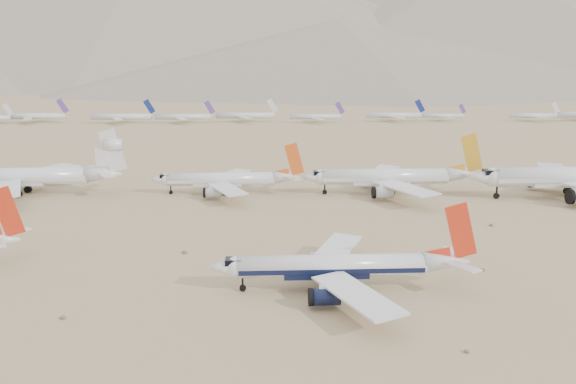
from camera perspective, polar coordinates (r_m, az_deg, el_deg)
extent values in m
plane|color=#8A7150|center=(99.56, 6.22, -8.54)|extent=(7000.00, 7000.00, 0.00)
cylinder|color=silver|center=(92.26, 4.41, -7.44)|extent=(30.69, 3.63, 3.63)
cube|color=black|center=(92.41, 4.41, -7.71)|extent=(30.08, 3.68, 0.82)
sphere|color=silver|center=(91.63, -5.23, -7.60)|extent=(3.63, 3.63, 3.63)
cube|color=black|center=(91.32, -5.59, -7.01)|extent=(2.54, 2.36, 0.91)
cone|color=silver|center=(96.37, 15.76, -6.84)|extent=(7.67, 3.63, 3.63)
cube|color=silver|center=(82.89, 7.01, -10.29)|extent=(11.85, 18.68, 0.57)
cube|color=silver|center=(93.58, 17.33, -7.22)|extent=(4.87, 6.37, 0.22)
cylinder|color=black|center=(85.89, 3.88, -10.58)|extent=(4.26, 2.61, 2.61)
cube|color=silver|center=(102.87, 4.97, -5.74)|extent=(11.85, 18.68, 0.57)
cube|color=silver|center=(99.87, 15.95, -5.91)|extent=(4.87, 6.37, 0.22)
cylinder|color=black|center=(99.89, 2.87, -7.25)|extent=(4.26, 2.61, 2.61)
cube|color=red|center=(95.53, 17.15, -3.77)|extent=(5.82, 0.29, 9.58)
cylinder|color=black|center=(92.88, -4.62, -9.70)|extent=(1.09, 0.45, 1.09)
cylinder|color=black|center=(91.28, 5.39, -9.97)|extent=(1.52, 0.91, 1.52)
cylinder|color=black|center=(95.96, 4.95, -8.83)|extent=(1.52, 0.91, 1.52)
cube|color=silver|center=(119.59, -26.01, -3.66)|extent=(4.92, 6.43, 0.22)
cube|color=red|center=(115.02, -26.62, -1.79)|extent=(5.87, 0.30, 9.67)
cylinder|color=silver|center=(176.60, 26.77, 1.43)|extent=(44.47, 5.39, 5.39)
cube|color=silver|center=(176.71, 26.75, 1.21)|extent=(43.58, 5.47, 1.21)
sphere|color=silver|center=(166.73, 20.11, 1.43)|extent=(5.39, 5.39, 5.39)
cube|color=black|center=(166.17, 19.89, 1.93)|extent=(3.77, 3.50, 1.35)
cube|color=silver|center=(191.89, 25.37, 2.03)|extent=(17.17, 27.06, 0.83)
cylinder|color=silver|center=(185.48, 24.36, 1.04)|extent=(6.18, 3.88, 3.88)
cylinder|color=black|center=(168.28, 20.40, -0.37)|extent=(1.62, 0.67, 1.62)
cylinder|color=black|center=(181.61, 26.55, 0.08)|extent=(2.26, 1.35, 2.26)
cylinder|color=silver|center=(165.78, 9.76, 1.58)|extent=(37.08, 4.51, 4.51)
cube|color=silver|center=(165.88, 9.76, 1.39)|extent=(36.34, 4.57, 1.01)
sphere|color=silver|center=(162.74, 3.38, 1.54)|extent=(4.51, 4.51, 4.51)
cube|color=black|center=(162.44, 3.14, 1.97)|extent=(3.15, 2.93, 1.13)
cone|color=silver|center=(172.18, 17.23, 1.72)|extent=(9.27, 4.51, 4.51)
cube|color=silver|center=(154.14, 11.84, 0.41)|extent=(14.32, 22.57, 0.70)
cube|color=silver|center=(168.78, 18.31, 1.64)|extent=(5.89, 7.70, 0.27)
cylinder|color=silver|center=(157.10, 9.71, -0.05)|extent=(5.15, 3.24, 3.24)
cube|color=silver|center=(179.09, 9.75, 2.11)|extent=(14.32, 22.57, 0.70)
cube|color=silver|center=(176.66, 17.32, 2.15)|extent=(5.89, 7.70, 0.27)
cylinder|color=silver|center=(174.69, 8.42, 1.22)|extent=(5.15, 3.24, 3.24)
cube|color=gold|center=(172.10, 18.17, 3.82)|extent=(7.03, 0.36, 11.58)
cylinder|color=black|center=(163.75, 3.75, 0.00)|extent=(1.35, 0.56, 1.35)
cylinder|color=black|center=(163.93, 10.47, -0.07)|extent=(1.89, 1.13, 1.89)
cylinder|color=black|center=(169.94, 9.99, 0.38)|extent=(1.89, 1.13, 1.89)
cylinder|color=silver|center=(164.76, -6.83, 1.33)|extent=(31.18, 3.81, 3.81)
cube|color=silver|center=(164.85, -6.82, 1.16)|extent=(30.56, 3.87, 0.86)
sphere|color=silver|center=(166.57, -12.19, 1.26)|extent=(3.81, 3.81, 3.81)
cube|color=black|center=(166.48, -12.40, 1.61)|extent=(2.67, 2.48, 0.95)
cone|color=silver|center=(164.50, -0.12, 1.50)|extent=(7.80, 3.81, 3.81)
cube|color=silver|center=(153.97, -6.20, 0.33)|extent=(12.04, 18.98, 0.59)
cube|color=silver|center=(160.96, 0.48, 1.43)|extent=(4.95, 6.47, 0.23)
cylinder|color=silver|center=(157.82, -7.62, -0.06)|extent=(4.33, 2.74, 2.74)
cube|color=silver|center=(175.54, -5.80, 1.79)|extent=(12.04, 18.98, 0.59)
cube|color=silver|center=(168.03, 0.34, 1.89)|extent=(4.95, 6.47, 0.23)
cylinder|color=silver|center=(172.91, -7.21, 1.02)|extent=(4.33, 2.74, 2.74)
cube|color=#D05218|center=(163.71, 0.64, 3.36)|extent=(5.91, 0.30, 9.74)
cylinder|color=black|center=(167.16, -11.81, -0.02)|extent=(1.14, 0.48, 1.14)
cylinder|color=black|center=(162.78, -6.40, -0.08)|extent=(1.60, 0.95, 1.60)
cylinder|color=black|center=(167.99, -6.30, 0.30)|extent=(1.60, 0.95, 1.60)
cylinder|color=silver|center=(179.29, -25.93, 1.45)|extent=(40.60, 4.86, 4.86)
cube|color=silver|center=(179.39, -25.92, 1.26)|extent=(39.79, 4.93, 1.09)
cone|color=silver|center=(170.96, -18.18, 1.73)|extent=(10.15, 4.86, 4.86)
cube|color=silver|center=(165.34, -26.79, 0.26)|extent=(15.68, 24.71, 0.76)
cube|color=silver|center=(165.90, -17.95, 1.66)|extent=(6.45, 8.43, 0.29)
cube|color=silver|center=(191.32, -23.41, 2.02)|extent=(15.68, 24.71, 0.76)
cube|color=silver|center=(174.81, -17.18, 2.22)|extent=(6.45, 8.43, 0.29)
cylinder|color=silver|center=(189.75, -25.32, 1.10)|extent=(5.64, 3.50, 3.50)
cube|color=silver|center=(169.18, -17.42, 4.09)|extent=(7.70, 0.39, 12.68)
cylinder|color=silver|center=(168.91, -17.36, 4.61)|extent=(5.08, 3.15, 3.15)
cylinder|color=black|center=(176.37, -25.71, -0.20)|extent=(2.04, 1.22, 2.04)
cylinder|color=black|center=(182.53, -24.91, 0.25)|extent=(2.04, 1.22, 2.04)
cube|color=silver|center=(431.26, -26.60, 7.52)|extent=(6.88, 0.34, 8.67)
cylinder|color=silver|center=(433.91, -24.39, 7.03)|extent=(42.72, 4.22, 4.22)
cube|color=#563C95|center=(426.57, -21.93, 8.12)|extent=(8.51, 0.42, 10.72)
cube|color=silver|center=(423.71, -24.92, 6.80)|extent=(11.26, 19.67, 0.42)
cube|color=silver|center=(444.25, -23.87, 7.08)|extent=(11.26, 19.67, 0.42)
cylinder|color=silver|center=(408.94, -16.58, 7.35)|extent=(41.65, 4.12, 4.12)
cube|color=navy|center=(404.33, -13.92, 8.43)|extent=(8.29, 0.41, 10.45)
cube|color=silver|center=(398.55, -16.94, 7.12)|extent=(10.97, 19.17, 0.41)
cube|color=silver|center=(419.44, -16.24, 7.39)|extent=(10.97, 19.17, 0.41)
cylinder|color=silver|center=(399.77, -10.59, 7.52)|extent=(38.95, 3.85, 3.85)
cube|color=#563C95|center=(397.31, -7.97, 8.52)|extent=(7.76, 0.38, 9.77)
cube|color=silver|center=(389.86, -10.78, 7.32)|extent=(10.26, 17.93, 0.38)
cube|color=silver|center=(409.78, -10.40, 7.56)|extent=(10.26, 17.93, 0.38)
cylinder|color=silver|center=(404.02, -4.38, 7.75)|extent=(41.39, 4.09, 4.09)
cube|color=silver|center=(403.54, -1.60, 8.76)|extent=(8.24, 0.41, 10.38)
cube|color=silver|center=(393.39, -4.41, 7.55)|extent=(10.90, 19.05, 0.41)
cube|color=silver|center=(414.75, -4.34, 7.78)|extent=(10.90, 19.05, 0.41)
cylinder|color=silver|center=(396.60, 2.83, 7.65)|extent=(35.92, 3.55, 3.55)
cube|color=#563C95|center=(398.22, 5.29, 8.50)|extent=(7.15, 0.35, 9.01)
cube|color=silver|center=(387.42, 2.97, 7.47)|extent=(9.46, 16.53, 0.35)
cube|color=silver|center=(405.87, 2.70, 7.68)|extent=(9.46, 16.53, 0.35)
cylinder|color=silver|center=(412.42, 10.69, 7.66)|extent=(39.76, 3.93, 3.93)
cube|color=navy|center=(416.74, 13.25, 8.51)|extent=(7.92, 0.39, 9.97)
cube|color=silver|center=(402.49, 11.02, 7.46)|extent=(10.48, 18.30, 0.39)
cube|color=silver|center=(422.45, 10.36, 7.69)|extent=(10.48, 18.30, 0.39)
cylinder|color=silver|center=(423.76, 15.45, 7.48)|extent=(29.86, 2.95, 2.95)
cube|color=#563C95|center=(428.03, 17.30, 8.09)|extent=(5.95, 0.30, 7.49)
cube|color=silver|center=(416.48, 15.78, 7.33)|extent=(7.87, 13.75, 0.30)
cube|color=silver|center=(431.12, 15.13, 7.51)|extent=(7.87, 13.75, 0.30)
cylinder|color=silver|center=(442.88, 23.66, 7.12)|extent=(34.02, 3.36, 3.36)
cube|color=silver|center=(449.86, 25.56, 7.74)|extent=(6.78, 0.34, 8.53)
cube|color=silver|center=(435.06, 24.16, 6.93)|extent=(8.96, 15.66, 0.34)
cube|color=silver|center=(450.79, 23.16, 7.16)|extent=(8.96, 15.66, 0.34)
cone|color=slate|center=(1815.57, -12.54, 18.18)|extent=(2444.00, 2444.00, 470.00)
cone|color=slate|center=(1588.89, 5.07, 15.15)|extent=(1824.00, 1824.00, 240.00)
cone|color=slate|center=(1898.68, 20.06, 16.11)|extent=(2356.00, 2356.00, 380.00)
cone|color=slate|center=(1203.85, 5.14, 13.75)|extent=(1260.00, 1260.00, 140.00)
ellipsoid|color=brown|center=(89.27, -21.91, -11.72)|extent=(0.84, 0.84, 0.46)
ellipsoid|color=brown|center=(112.87, -10.48, -6.00)|extent=(0.98, 0.98, 0.54)
ellipsoid|color=brown|center=(77.56, 17.70, -15.15)|extent=(0.70, 0.70, 0.39)
ellipsoid|color=brown|center=(107.41, 19.16, -7.46)|extent=(0.84, 0.84, 0.46)
ellipsoid|color=brown|center=(138.38, 19.96, -3.15)|extent=(0.98, 0.98, 0.54)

